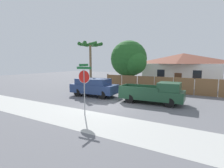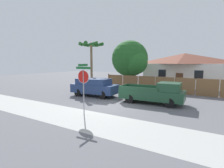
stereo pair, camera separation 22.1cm
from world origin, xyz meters
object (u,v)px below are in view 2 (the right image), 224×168
at_px(house, 184,69).
at_px(orange_pickup, 154,93).
at_px(palm_tree, 91,49).
at_px(red_suv, 94,87).
at_px(oak_tree, 131,59).
at_px(stop_sign, 83,80).

bearing_deg(house, orange_pickup, -90.51).
relative_size(palm_tree, red_suv, 1.23).
xyz_separation_m(palm_tree, red_suv, (2.91, -3.29, -4.05)).
height_order(house, orange_pickup, house).
relative_size(oak_tree, palm_tree, 1.06).
relative_size(house, orange_pickup, 2.03).
bearing_deg(red_suv, house, 61.38).
xyz_separation_m(oak_tree, palm_tree, (-3.66, -3.58, 1.29)).
relative_size(house, stop_sign, 3.26).
height_order(palm_tree, stop_sign, palm_tree).
bearing_deg(orange_pickup, house, 86.10).
bearing_deg(oak_tree, orange_pickup, -51.83).
bearing_deg(orange_pickup, stop_sign, -121.96).
xyz_separation_m(palm_tree, stop_sign, (6.12, -8.67, -2.75)).
height_order(house, stop_sign, house).
height_order(red_suv, orange_pickup, orange_pickup).
bearing_deg(orange_pickup, oak_tree, 124.79).
bearing_deg(oak_tree, house, 49.33).
bearing_deg(oak_tree, stop_sign, -78.67).
bearing_deg(stop_sign, palm_tree, 120.55).
distance_m(palm_tree, red_suv, 5.98).
xyz_separation_m(house, orange_pickup, (-0.12, -13.27, -1.55)).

